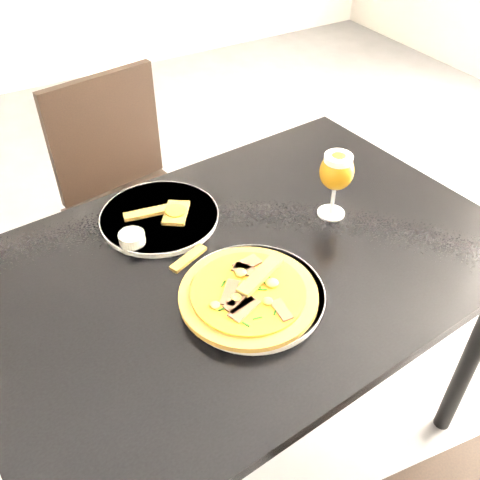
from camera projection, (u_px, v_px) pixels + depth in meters
ground at (331, 420)px, 1.73m from camera, size 6.00×6.00×0.00m
dining_table at (245, 285)px, 1.26m from camera, size 1.26×0.90×0.75m
chair_far at (132, 198)px, 1.82m from camera, size 0.47×0.47×0.88m
plate_main at (252, 295)px, 1.11m from camera, size 0.36×0.36×0.02m
pizza at (249, 293)px, 1.09m from camera, size 0.28×0.28×0.03m
plate_second at (160, 217)px, 1.31m from camera, size 0.30×0.30×0.02m
crust_scraps at (166, 213)px, 1.30m from camera, size 0.17×0.11×0.01m
loose_crust at (189, 258)px, 1.20m from camera, size 0.10×0.06×0.01m
sauce_cup at (132, 240)px, 1.22m from camera, size 0.06×0.06×0.04m
beer_glass at (337, 172)px, 1.25m from camera, size 0.08×0.08×0.17m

